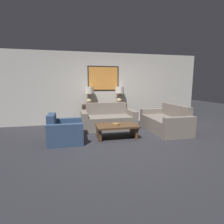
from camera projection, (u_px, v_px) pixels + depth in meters
ground_plane at (120, 142)px, 4.52m from camera, size 20.00×20.00×0.00m
back_wall at (103, 88)px, 6.70m from camera, size 7.72×0.12×2.65m
console_table at (105, 114)px, 6.60m from camera, size 1.66×0.37×0.74m
table_lamp_left at (89, 93)px, 6.35m from camera, size 0.32×0.32×0.65m
table_lamp_right at (119, 93)px, 6.59m from camera, size 0.32×0.32×0.65m
couch_by_back_wall at (108, 120)px, 5.96m from camera, size 1.80×0.94×0.84m
couch_by_side at (166, 122)px, 5.60m from camera, size 0.94×1.80×0.84m
coffee_table at (117, 128)px, 4.86m from camera, size 1.14×0.67×0.38m
decorative_bowl at (116, 124)px, 4.84m from camera, size 0.21×0.21×0.04m
armchair_near_back_wall at (65, 132)px, 4.52m from camera, size 0.85×0.88×0.75m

